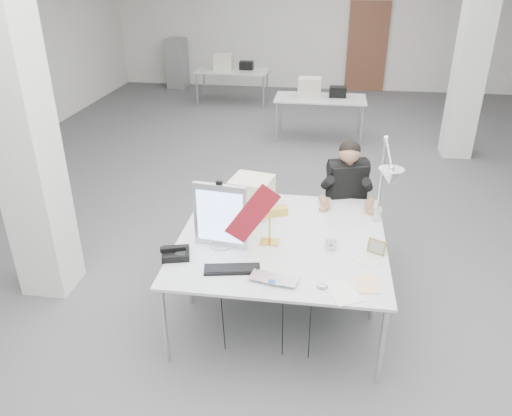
# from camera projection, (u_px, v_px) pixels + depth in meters

# --- Properties ---
(room_shell) EXTENTS (10.04, 14.04, 3.24)m
(room_shell) POSITION_uv_depth(u_px,v_px,m) (304.00, 78.00, 5.90)
(room_shell) COLOR #4E4E51
(room_shell) RESTS_ON ground
(desk_main) EXTENTS (1.80, 0.90, 0.02)m
(desk_main) POSITION_uv_depth(u_px,v_px,m) (276.00, 267.00, 4.00)
(desk_main) COLOR silver
(desk_main) RESTS_ON room_shell
(desk_second) EXTENTS (1.80, 0.90, 0.02)m
(desk_second) POSITION_uv_depth(u_px,v_px,m) (286.00, 216.00, 4.80)
(desk_second) COLOR silver
(desk_second) RESTS_ON room_shell
(bg_desk_a) EXTENTS (1.60, 0.80, 0.02)m
(bg_desk_a) POSITION_uv_depth(u_px,v_px,m) (320.00, 98.00, 8.84)
(bg_desk_a) COLOR silver
(bg_desk_a) RESTS_ON room_shell
(bg_desk_b) EXTENTS (1.60, 0.80, 0.02)m
(bg_desk_b) POSITION_uv_depth(u_px,v_px,m) (232.00, 71.00, 11.05)
(bg_desk_b) COLOR silver
(bg_desk_b) RESTS_ON room_shell
(filing_cabinet) EXTENTS (0.45, 0.55, 1.20)m
(filing_cabinet) POSITION_uv_depth(u_px,v_px,m) (177.00, 63.00, 12.61)
(filing_cabinet) COLOR gray
(filing_cabinet) RESTS_ON room_shell
(office_chair) EXTENTS (0.73, 0.73, 1.18)m
(office_chair) POSITION_uv_depth(u_px,v_px,m) (345.00, 207.00, 5.31)
(office_chair) COLOR black
(office_chair) RESTS_ON room_shell
(seated_person) EXTENTS (0.61, 0.68, 0.85)m
(seated_person) POSITION_uv_depth(u_px,v_px,m) (347.00, 182.00, 5.12)
(seated_person) COLOR black
(seated_person) RESTS_ON office_chair
(monitor) EXTENTS (0.46, 0.10, 0.57)m
(monitor) POSITION_uv_depth(u_px,v_px,m) (220.00, 216.00, 4.15)
(monitor) COLOR #BABABF
(monitor) RESTS_ON desk_main
(pennant) EXTENTS (0.45, 0.21, 0.52)m
(pennant) POSITION_uv_depth(u_px,v_px,m) (253.00, 214.00, 4.06)
(pennant) COLOR maroon
(pennant) RESTS_ON monitor
(keyboard) EXTENTS (0.46, 0.23, 0.02)m
(keyboard) POSITION_uv_depth(u_px,v_px,m) (232.00, 269.00, 3.93)
(keyboard) COLOR black
(keyboard) RESTS_ON desk_main
(laptop) EXTENTS (0.40, 0.30, 0.03)m
(laptop) POSITION_uv_depth(u_px,v_px,m) (272.00, 283.00, 3.75)
(laptop) COLOR silver
(laptop) RESTS_ON desk_main
(mouse) EXTENTS (0.09, 0.07, 0.03)m
(mouse) POSITION_uv_depth(u_px,v_px,m) (322.00, 286.00, 3.71)
(mouse) COLOR #A8A8AD
(mouse) RESTS_ON desk_main
(bankers_lamp) EXTENTS (0.30, 0.21, 0.32)m
(bankers_lamp) POSITION_uv_depth(u_px,v_px,m) (270.00, 227.00, 4.24)
(bankers_lamp) COLOR gold
(bankers_lamp) RESTS_ON desk_main
(desk_phone) EXTENTS (0.27, 0.25, 0.06)m
(desk_phone) POSITION_uv_depth(u_px,v_px,m) (176.00, 254.00, 4.10)
(desk_phone) COLOR black
(desk_phone) RESTS_ON desk_main
(picture_frame_left) EXTENTS (0.14, 0.10, 0.11)m
(picture_frame_left) POSITION_uv_depth(u_px,v_px,m) (212.00, 231.00, 4.39)
(picture_frame_left) COLOR olive
(picture_frame_left) RESTS_ON desk_main
(picture_frame_right) EXTENTS (0.16, 0.11, 0.12)m
(picture_frame_right) POSITION_uv_depth(u_px,v_px,m) (377.00, 247.00, 4.14)
(picture_frame_right) COLOR olive
(picture_frame_right) RESTS_ON desk_main
(desk_clock) EXTENTS (0.10, 0.03, 0.10)m
(desk_clock) POSITION_uv_depth(u_px,v_px,m) (331.00, 244.00, 4.20)
(desk_clock) COLOR #ADACB1
(desk_clock) RESTS_ON desk_main
(paper_stack_a) EXTENTS (0.31, 0.35, 0.01)m
(paper_stack_a) POSITION_uv_depth(u_px,v_px,m) (342.00, 293.00, 3.66)
(paper_stack_a) COLOR silver
(paper_stack_a) RESTS_ON desk_main
(paper_stack_b) EXTENTS (0.18, 0.24, 0.01)m
(paper_stack_b) POSITION_uv_depth(u_px,v_px,m) (368.00, 284.00, 3.75)
(paper_stack_b) COLOR #EDCB8D
(paper_stack_b) RESTS_ON desk_main
(paper_stack_c) EXTENTS (0.22, 0.22, 0.01)m
(paper_stack_c) POSITION_uv_depth(u_px,v_px,m) (367.00, 261.00, 4.04)
(paper_stack_c) COLOR silver
(paper_stack_c) RESTS_ON desk_main
(beige_monitor) EXTENTS (0.43, 0.42, 0.35)m
(beige_monitor) POSITION_uv_depth(u_px,v_px,m) (252.00, 195.00, 4.76)
(beige_monitor) COLOR beige
(beige_monitor) RESTS_ON desk_second
(architect_lamp) EXTENTS (0.41, 0.81, 0.99)m
(architect_lamp) POSITION_uv_depth(u_px,v_px,m) (385.00, 182.00, 4.25)
(architect_lamp) COLOR silver
(architect_lamp) RESTS_ON desk_second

